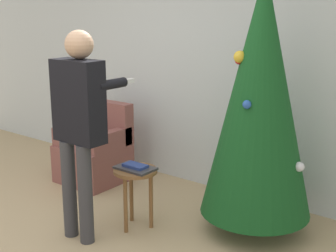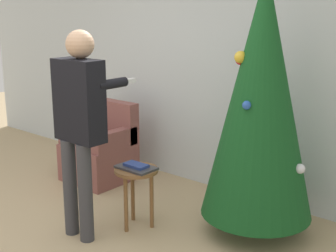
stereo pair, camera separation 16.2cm
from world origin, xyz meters
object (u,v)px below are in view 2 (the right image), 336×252
object	(u,v)px
armchair	(101,152)
person_standing	(80,116)
side_stool	(136,179)
christmas_tree	(261,96)

from	to	relation	value
armchair	person_standing	bearing A→B (deg)	-47.97
person_standing	side_stool	xyz separation A→B (m)	(0.24, 0.41, -0.61)
christmas_tree	armchair	world-z (taller)	christmas_tree
armchair	person_standing	distance (m)	1.56
armchair	side_stool	distance (m)	1.32
christmas_tree	person_standing	world-z (taller)	christmas_tree
side_stool	christmas_tree	bearing A→B (deg)	34.36
christmas_tree	side_stool	bearing A→B (deg)	-145.64
armchair	christmas_tree	bearing A→B (deg)	-0.60
side_stool	armchair	bearing A→B (deg)	152.11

